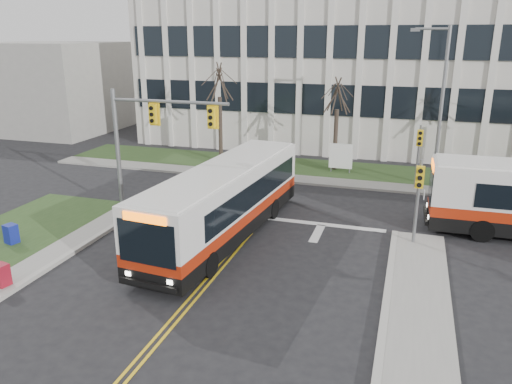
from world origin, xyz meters
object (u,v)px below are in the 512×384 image
(streetlight, at_px, (439,99))
(directory_sign, at_px, (341,157))
(bus_main, at_px, (225,203))
(newspaper_box_blue, at_px, (11,235))
(newspaper_box_red, at_px, (2,277))

(streetlight, distance_m, directory_sign, 6.96)
(streetlight, relative_size, bus_main, 0.77)
(directory_sign, relative_size, bus_main, 0.17)
(streetlight, relative_size, directory_sign, 4.60)
(bus_main, xyz_separation_m, newspaper_box_blue, (-8.43, -3.70, -1.12))
(newspaper_box_blue, relative_size, newspaper_box_red, 1.00)
(streetlight, height_order, newspaper_box_red, streetlight)
(directory_sign, relative_size, newspaper_box_blue, 2.11)
(newspaper_box_red, bearing_deg, bus_main, 61.16)
(directory_sign, xyz_separation_m, bus_main, (-3.42, -12.07, 0.42))
(directory_sign, bearing_deg, streetlight, -13.23)
(directory_sign, distance_m, newspaper_box_blue, 19.74)
(bus_main, bearing_deg, directory_sign, 79.23)
(streetlight, bearing_deg, newspaper_box_blue, -140.22)
(newspaper_box_blue, height_order, newspaper_box_red, same)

